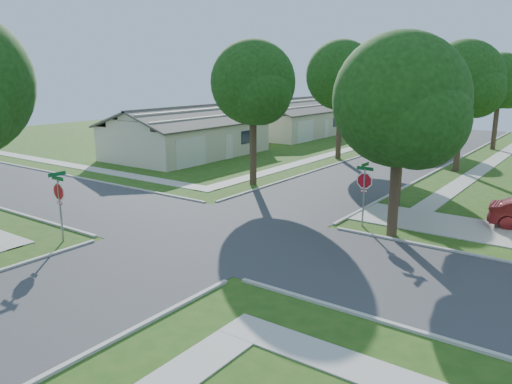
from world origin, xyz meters
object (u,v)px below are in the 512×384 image
object	(u,v)px
stop_sign_ne	(364,183)
car_curb_west	(401,138)
house_nw_near	(188,138)
house_nw_far	(292,122)
tree_e_far	(500,84)
car_curb_east	(421,151)
tree_w_near	(254,87)
tree_w_mid	(342,78)
stop_sign_sw	(59,195)
tree_w_far	(399,87)
tree_e_near	(404,99)
tree_e_mid	(465,83)
tree_ne_corner	(401,106)

from	to	relation	value
stop_sign_ne	car_curb_west	world-z (taller)	stop_sign_ne
house_nw_near	house_nw_far	bearing A→B (deg)	90.00
tree_e_far	car_curb_west	size ratio (longest dim) A/B	1.86
car_curb_east	tree_w_near	bearing A→B (deg)	-105.10
house_nw_far	tree_w_mid	bearing A→B (deg)	-44.07
stop_sign_sw	tree_w_far	world-z (taller)	tree_w_far
stop_sign_sw	house_nw_far	bearing A→B (deg)	107.10
tree_w_mid	tree_e_near	bearing A→B (deg)	-51.95
tree_w_far	tree_e_far	bearing A→B (deg)	0.00
stop_sign_sw	tree_w_near	xyz separation A→B (m)	(0.06, 13.71, 4.08)
stop_sign_sw	stop_sign_ne	world-z (taller)	same
tree_e_mid	tree_w_mid	world-z (taller)	tree_w_mid
tree_w_far	car_curb_west	world-z (taller)	tree_w_far
stop_sign_ne	tree_w_near	distance (m)	11.07
tree_e_near	tree_w_near	distance (m)	9.41
car_curb_west	tree_ne_corner	bearing A→B (deg)	105.85
tree_e_mid	tree_w_mid	size ratio (longest dim) A/B	0.96
tree_e_far	house_nw_near	xyz separation A→B (m)	(-20.75, -19.01, -4.46)
house_nw_near	car_curb_east	bearing A→B (deg)	27.81
tree_e_far	house_nw_far	bearing A→B (deg)	-174.47
car_curb_east	tree_ne_corner	bearing A→B (deg)	-69.32
tree_w_mid	tree_ne_corner	size ratio (longest dim) A/B	1.10
tree_ne_corner	tree_w_mid	bearing A→B (deg)	123.22
stop_sign_ne	car_curb_west	distance (m)	28.17
tree_w_far	house_nw_near	distance (m)	22.49
tree_e_near	house_nw_near	distance (m)	21.98
stop_sign_ne	tree_e_near	world-z (taller)	tree_e_near
house_nw_near	house_nw_far	size ratio (longest dim) A/B	1.00
tree_e_mid	car_curb_west	distance (m)	14.45
tree_e_mid	house_nw_near	distance (m)	22.12
tree_w_near	tree_w_mid	size ratio (longest dim) A/B	0.94
tree_ne_corner	car_curb_east	distance (m)	21.07
car_curb_west	tree_e_far	bearing A→B (deg)	-167.22
house_nw_near	tree_w_far	bearing A→B (deg)	59.18
car_curb_east	stop_sign_sw	bearing A→B (deg)	-95.48
tree_ne_corner	house_nw_far	world-z (taller)	tree_ne_corner
tree_e_near	house_nw_far	size ratio (longest dim) A/B	0.61
tree_ne_corner	house_nw_far	size ratio (longest dim) A/B	0.64
house_nw_far	car_curb_west	size ratio (longest dim) A/B	2.90
tree_w_near	stop_sign_ne	bearing A→B (deg)	-24.74
stop_sign_ne	tree_w_near	bearing A→B (deg)	155.26
tree_ne_corner	house_nw_far	bearing A→B (deg)	128.81
stop_sign_ne	tree_e_far	world-z (taller)	tree_e_far
tree_w_near	tree_ne_corner	size ratio (longest dim) A/B	1.04
stop_sign_ne	tree_e_mid	size ratio (longest dim) A/B	0.32
tree_e_far	car_curb_east	world-z (taller)	tree_e_far
tree_e_mid	house_nw_near	bearing A→B (deg)	-163.85
tree_w_far	car_curb_west	size ratio (longest dim) A/B	1.71
stop_sign_ne	house_nw_far	distance (m)	34.26
stop_sign_ne	house_nw_far	xyz separation A→B (m)	(-20.69, 27.30, -0.51)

